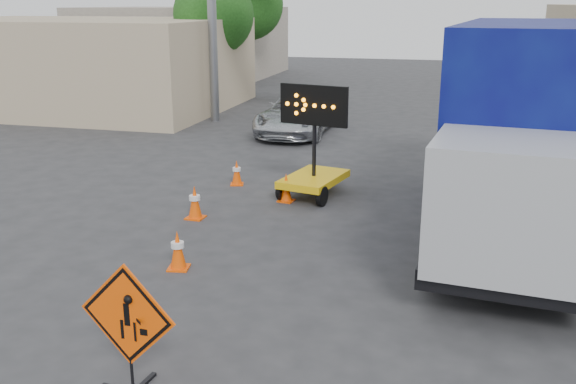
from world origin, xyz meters
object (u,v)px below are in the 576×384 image
at_px(pickup_truck, 297,115).
at_px(box_truck, 523,142).
at_px(construction_sign, 128,328).
at_px(arrow_board, 314,172).

bearing_deg(pickup_truck, box_truck, -52.47).
xyz_separation_m(pickup_truck, box_truck, (7.13, -9.25, 1.26)).
bearing_deg(pickup_truck, construction_sign, -82.90).
relative_size(pickup_truck, box_truck, 0.55).
bearing_deg(arrow_board, pickup_truck, 119.30).
distance_m(construction_sign, arrow_board, 9.02).
bearing_deg(box_truck, pickup_truck, 133.22).
bearing_deg(construction_sign, arrow_board, 94.89).
relative_size(construction_sign, box_truck, 0.19).
bearing_deg(construction_sign, box_truck, 62.77).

